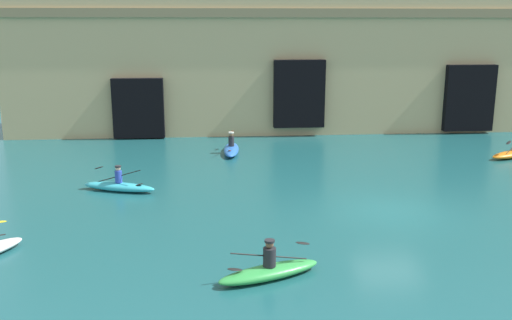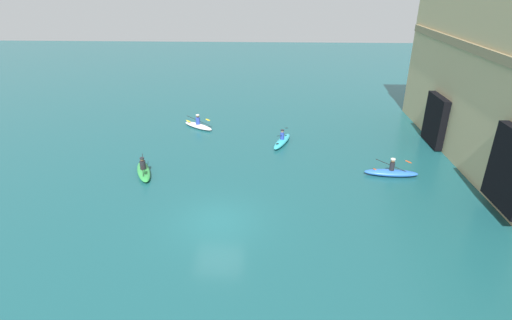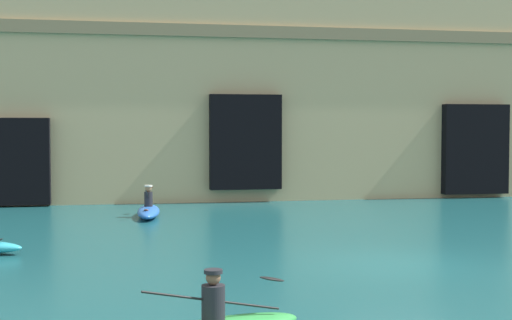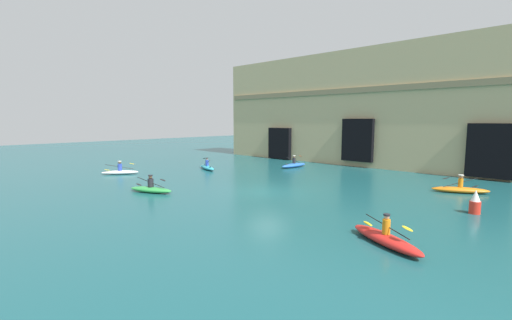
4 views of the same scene
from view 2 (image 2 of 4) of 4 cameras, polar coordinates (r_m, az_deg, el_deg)
name	(u,v)px [view 2 (image 2 of 4)]	position (r m, az deg, el deg)	size (l,w,h in m)	color
ground_plane	(218,222)	(20.45, -5.50, -8.74)	(120.00, 120.00, 0.00)	#195156
kayak_blue	(391,172)	(26.03, 18.74, -1.67)	(1.00, 3.30, 1.15)	blue
kayak_cyan	(282,141)	(29.45, 3.74, 2.75)	(3.20, 1.67, 1.08)	#33B2C6
kayak_white	(198,125)	(32.87, -8.25, 4.94)	(2.34, 2.82, 1.13)	white
kayak_green	(144,171)	(25.83, -15.77, -1.47)	(3.09, 1.83, 1.12)	green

